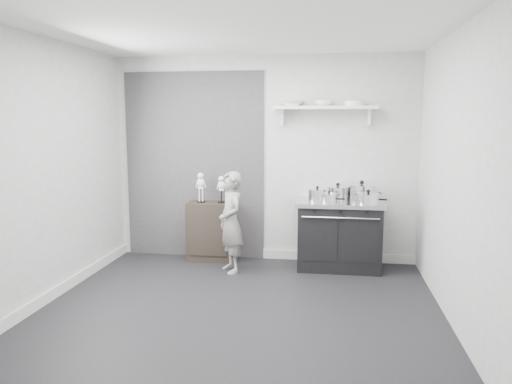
% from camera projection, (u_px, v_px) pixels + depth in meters
% --- Properties ---
extents(ground, '(4.00, 4.00, 0.00)m').
position_uv_depth(ground, '(240.00, 306.00, 5.05)').
color(ground, black).
rests_on(ground, ground).
extents(room_shell, '(4.02, 3.62, 2.71)m').
position_uv_depth(room_shell, '(233.00, 143.00, 4.97)').
color(room_shell, '#A9A9A6').
rests_on(room_shell, ground).
extents(wall_shelf, '(1.30, 0.26, 0.24)m').
position_uv_depth(wall_shelf, '(325.00, 108.00, 6.28)').
color(wall_shelf, silver).
rests_on(wall_shelf, room_shell).
extents(stove, '(1.08, 0.67, 0.86)m').
position_uv_depth(stove, '(339.00, 234.00, 6.29)').
color(stove, black).
rests_on(stove, ground).
extents(side_cabinet, '(0.60, 0.35, 0.78)m').
position_uv_depth(side_cabinet, '(211.00, 231.00, 6.67)').
color(side_cabinet, black).
rests_on(side_cabinet, ground).
extents(child, '(0.49, 0.54, 1.25)m').
position_uv_depth(child, '(231.00, 222.00, 6.10)').
color(child, gray).
rests_on(child, ground).
extents(pot_front_left, '(0.31, 0.23, 0.20)m').
position_uv_depth(pot_front_left, '(317.00, 195.00, 6.14)').
color(pot_front_left, silver).
rests_on(pot_front_left, stove).
extents(pot_back_left, '(0.37, 0.29, 0.21)m').
position_uv_depth(pot_back_left, '(338.00, 193.00, 6.36)').
color(pot_back_left, silver).
rests_on(pot_back_left, stove).
extents(pot_back_right, '(0.40, 0.32, 0.25)m').
position_uv_depth(pot_back_right, '(361.00, 192.00, 6.30)').
color(pot_back_right, silver).
rests_on(pot_back_right, stove).
extents(pot_front_right, '(0.36, 0.28, 0.18)m').
position_uv_depth(pot_front_right, '(368.00, 199.00, 5.99)').
color(pot_front_right, silver).
rests_on(pot_front_right, stove).
extents(pot_front_center, '(0.29, 0.20, 0.15)m').
position_uv_depth(pot_front_center, '(329.00, 198.00, 6.08)').
color(pot_front_center, silver).
rests_on(pot_front_center, stove).
extents(skeleton_full, '(0.13, 0.08, 0.45)m').
position_uv_depth(skeleton_full, '(201.00, 185.00, 6.60)').
color(skeleton_full, silver).
rests_on(skeleton_full, side_cabinet).
extents(skeleton_torso, '(0.11, 0.07, 0.41)m').
position_uv_depth(skeleton_torso, '(221.00, 187.00, 6.56)').
color(skeleton_torso, silver).
rests_on(skeleton_torso, side_cabinet).
extents(bowl_large, '(0.32, 0.32, 0.08)m').
position_uv_depth(bowl_large, '(292.00, 103.00, 6.33)').
color(bowl_large, white).
rests_on(bowl_large, wall_shelf).
extents(bowl_small, '(0.22, 0.22, 0.07)m').
position_uv_depth(bowl_small, '(324.00, 103.00, 6.27)').
color(bowl_small, white).
rests_on(bowl_small, wall_shelf).
extents(plate_stack, '(0.25, 0.25, 0.06)m').
position_uv_depth(plate_stack, '(355.00, 103.00, 6.22)').
color(plate_stack, white).
rests_on(plate_stack, wall_shelf).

